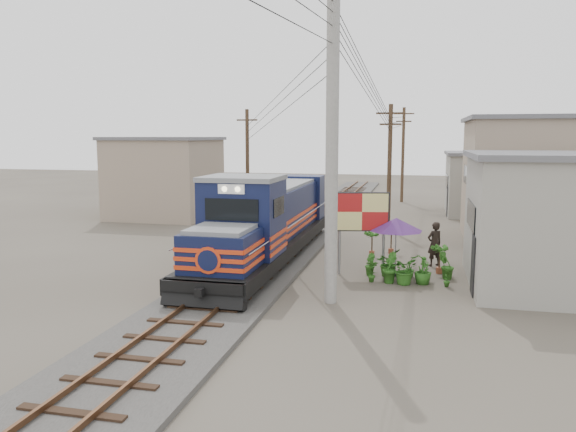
% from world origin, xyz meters
% --- Properties ---
extents(ground, '(120.00, 120.00, 0.00)m').
position_xyz_m(ground, '(0.00, 0.00, 0.00)').
color(ground, '#473F35').
rests_on(ground, ground).
extents(ballast, '(3.60, 70.00, 0.16)m').
position_xyz_m(ballast, '(0.00, 10.00, 0.08)').
color(ballast, '#595651').
rests_on(ballast, ground).
extents(track, '(1.15, 70.00, 0.12)m').
position_xyz_m(track, '(0.00, 10.00, 0.26)').
color(track, '#51331E').
rests_on(track, ground).
extents(locomotive, '(2.75, 14.93, 3.70)m').
position_xyz_m(locomotive, '(0.00, 4.78, 1.64)').
color(locomotive, black).
rests_on(locomotive, ground).
extents(utility_pole_main, '(0.40, 0.40, 10.00)m').
position_xyz_m(utility_pole_main, '(3.50, -0.50, 5.00)').
color(utility_pole_main, '#9E9B93').
rests_on(utility_pole_main, ground).
extents(wooden_pole_mid, '(1.60, 0.24, 7.00)m').
position_xyz_m(wooden_pole_mid, '(4.50, 14.00, 3.68)').
color(wooden_pole_mid, '#4C3826').
rests_on(wooden_pole_mid, ground).
extents(wooden_pole_far, '(1.60, 0.24, 7.50)m').
position_xyz_m(wooden_pole_far, '(4.80, 28.00, 3.93)').
color(wooden_pole_far, '#4C3826').
rests_on(wooden_pole_far, ground).
extents(wooden_pole_left, '(1.60, 0.24, 7.00)m').
position_xyz_m(wooden_pole_left, '(-5.00, 18.00, 3.68)').
color(wooden_pole_left, '#4C3826').
rests_on(wooden_pole_left, ground).
extents(power_lines, '(9.65, 19.00, 3.30)m').
position_xyz_m(power_lines, '(-0.14, 8.49, 7.56)').
color(power_lines, black).
rests_on(power_lines, ground).
extents(shophouse_mid, '(8.40, 7.35, 6.20)m').
position_xyz_m(shophouse_mid, '(12.50, 12.00, 3.11)').
color(shophouse_mid, gray).
rests_on(shophouse_mid, ground).
extents(shophouse_back, '(6.30, 6.30, 4.20)m').
position_xyz_m(shophouse_back, '(11.00, 22.00, 2.11)').
color(shophouse_back, gray).
rests_on(shophouse_back, ground).
extents(shophouse_left, '(6.30, 6.30, 5.20)m').
position_xyz_m(shophouse_left, '(-10.00, 16.00, 2.61)').
color(shophouse_left, gray).
rests_on(shophouse_left, ground).
extents(billboard, '(2.03, 0.51, 3.16)m').
position_xyz_m(billboard, '(4.07, 3.41, 2.33)').
color(billboard, '#99999E').
rests_on(billboard, ground).
extents(market_umbrella, '(2.49, 2.49, 2.22)m').
position_xyz_m(market_umbrella, '(5.35, 3.52, 1.95)').
color(market_umbrella, black).
rests_on(market_umbrella, ground).
extents(vendor, '(0.80, 0.74, 1.82)m').
position_xyz_m(vendor, '(6.83, 5.46, 0.91)').
color(vendor, black).
rests_on(vendor, ground).
extents(plant_nursery, '(3.40, 2.23, 1.12)m').
position_xyz_m(plant_nursery, '(5.68, 2.77, 0.51)').
color(plant_nursery, '#2B651D').
rests_on(plant_nursery, ground).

